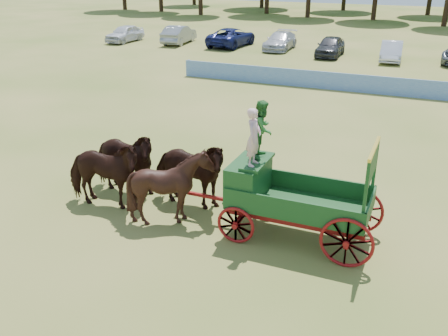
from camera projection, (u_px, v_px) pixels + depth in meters
ground at (348, 257)px, 13.21m from camera, size 160.00×160.00×0.00m
horse_lead_left at (103, 174)px, 15.44m from camera, size 2.82×1.57×2.27m
horse_lead_right at (123, 162)px, 16.37m from camera, size 2.75×1.36×2.27m
horse_wheel_left at (171, 187)px, 14.57m from camera, size 2.41×2.24×2.27m
horse_wheel_right at (188, 173)px, 15.51m from camera, size 2.71×1.28×2.27m
farm_dray at (274, 179)px, 13.79m from camera, size 6.00×2.00×3.76m
sponsor_banner at (388, 86)px, 28.62m from camera, size 26.00×0.08×1.05m
parked_cars at (358, 46)px, 39.82m from camera, size 44.90×6.93×1.64m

